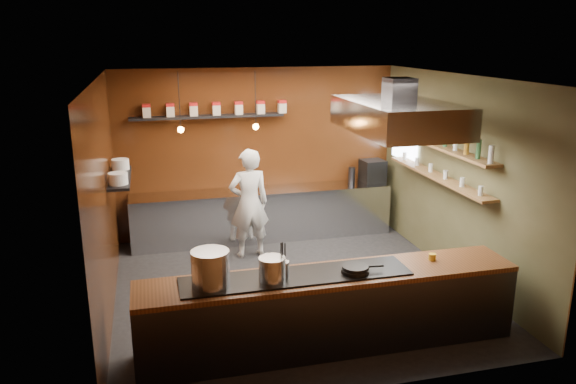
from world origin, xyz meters
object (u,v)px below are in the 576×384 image
object	(u,v)px
extractor_hood	(398,116)
chef	(249,203)
espresso_machine	(373,171)
stockpot_large	(210,269)
stockpot_small	(272,269)

from	to	relation	value
extractor_hood	chef	distance (m)	2.95
espresso_machine	chef	xyz separation A→B (m)	(-2.49, -0.84, -0.20)
chef	extractor_hood	bearing A→B (deg)	128.66
espresso_machine	chef	distance (m)	2.63
stockpot_large	chef	size ratio (longest dim) A/B	0.23
stockpot_small	chef	world-z (taller)	chef
extractor_hood	espresso_machine	distance (m)	3.10
extractor_hood	chef	bearing A→B (deg)	133.00
extractor_hood	stockpot_small	xyz separation A→B (m)	(-2.00, -1.28, -1.43)
stockpot_large	espresso_machine	xyz separation A→B (m)	(3.46, 3.89, -0.04)
stockpot_small	chef	size ratio (longest dim) A/B	0.16
extractor_hood	chef	world-z (taller)	extractor_hood
espresso_machine	stockpot_large	bearing A→B (deg)	-135.78
espresso_machine	extractor_hood	bearing A→B (deg)	-110.93
extractor_hood	stockpot_large	bearing A→B (deg)	-155.01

